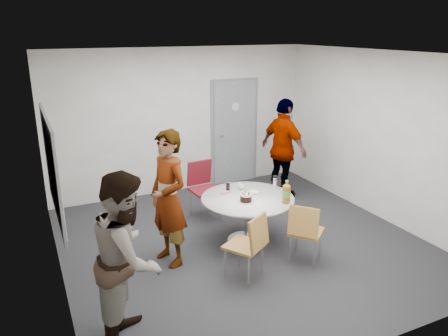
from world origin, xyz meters
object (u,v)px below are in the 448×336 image
chair_near_left (250,241)px  person_main (168,199)px  chair_near_right (305,228)px  person_left (128,258)px  door (234,132)px  chair_far (203,183)px  whiteboard (52,167)px  table (250,203)px  person_right (284,149)px

chair_near_left → person_main: size_ratio=0.48×
chair_near_right → person_left: 2.47m
door → chair_far: size_ratio=2.24×
whiteboard → table: (2.57, -0.21, -0.84)m
person_main → person_right: size_ratio=0.99×
chair_far → person_right: (1.68, 0.19, 0.34)m
person_main → person_right: bearing=102.6°
chair_near_left → person_left: (-1.58, -0.38, 0.35)m
table → person_left: person_left is taller
door → chair_near_right: 3.47m
door → table: size_ratio=1.59×
chair_near_left → chair_near_right: (0.83, 0.03, -0.01)m
whiteboard → chair_far: bearing=22.1°
chair_far → chair_near_right: bearing=102.0°
chair_near_left → chair_far: (0.23, 2.06, 0.04)m
whiteboard → person_main: 1.47m
table → chair_near_right: bearing=-68.8°
chair_far → door: bearing=-137.4°
door → person_main: (-2.22, -2.54, -0.11)m
whiteboard → door: bearing=32.7°
person_right → chair_near_right: bearing=142.6°
chair_far → person_right: size_ratio=0.52×
table → chair_far: table is taller
person_left → chair_near_left: bearing=-55.2°
chair_far → chair_near_left: bearing=79.2°
door → chair_near_left: (-1.47, -3.40, -0.49)m
chair_near_right → whiteboard: bearing=-150.8°
chair_far → whiteboard: bearing=17.5°
chair_far → person_main: (-0.98, -1.20, 0.33)m
door → whiteboard: size_ratio=1.12×
chair_near_right → person_right: 2.50m
door → person_main: bearing=-131.2°
chair_near_left → person_right: size_ratio=0.48×
person_main → table: bearing=77.4°
table → chair_near_left: table is taller
door → table: bearing=-111.6°
chair_far → person_left: bearing=49.0°
door → whiteboard: (-3.56, -2.28, 0.42)m
door → person_left: door is taller
whiteboard → person_left: 1.68m
chair_near_right → person_left: (-2.41, -0.41, 0.36)m
whiteboard → person_main: whiteboard is taller
person_left → whiteboard: bearing=40.1°
chair_far → table: bearing=98.3°
table → chair_far: size_ratio=1.41×
table → chair_far: bearing=102.8°
person_main → person_right: person_right is taller
door → whiteboard: door is taller
table → person_left: bearing=-147.9°
chair_near_right → chair_far: bearing=156.2°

